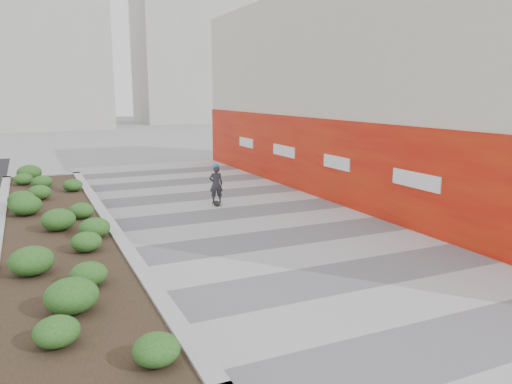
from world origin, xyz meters
The scene contains 8 objects.
ground centered at (0.00, 0.00, 0.00)m, with size 160.00×160.00×0.00m, color gray.
walkway centered at (0.00, 3.00, 0.01)m, with size 8.00×36.00×0.01m, color #A8A8AD.
building centered at (6.98, 8.98, 3.98)m, with size 6.04×24.08×8.00m.
planter centered at (-5.50, 7.00, 0.42)m, with size 3.00×18.00×0.90m.
distant_bldg_north_l centered at (-5.00, 55.00, 10.00)m, with size 16.00×12.00×20.00m, color #ADAAA3.
distant_bldg_north_r centered at (15.00, 60.00, 12.00)m, with size 14.00×10.00×24.00m, color #ADAAA3.
manhole_cover centered at (0.50, 3.00, 0.00)m, with size 0.44×0.44×0.01m, color #595654.
skateboarder centered at (-0.01, 9.64, 0.76)m, with size 0.54×0.75×1.50m.
Camera 1 is at (-5.99, -6.74, 3.93)m, focal length 35.00 mm.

